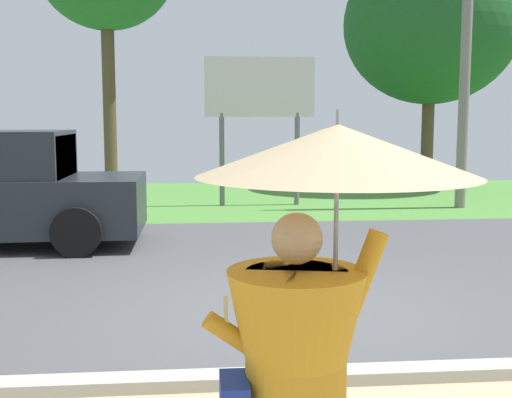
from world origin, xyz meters
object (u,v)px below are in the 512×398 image
Objects in this scene: tree_center_back at (431,25)px; roadside_billboard at (260,98)px; monk_pedestrian at (308,331)px; utility_pole at (467,33)px.

roadside_billboard is at bearing -147.59° from tree_center_back.
monk_pedestrian is 0.61× the size of roadside_billboard.
roadside_billboard is 0.50× the size of tree_center_back.
monk_pedestrian is at bearing -94.67° from roadside_billboard.
utility_pole is 4.92m from roadside_billboard.
utility_pole is 2.17× the size of roadside_billboard.
monk_pedestrian is 0.30× the size of tree_center_back.
monk_pedestrian is 13.51m from utility_pole.
roadside_billboard is (1.05, 12.80, 1.36)m from monk_pedestrian.
utility_pole is 4.38m from tree_center_back.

